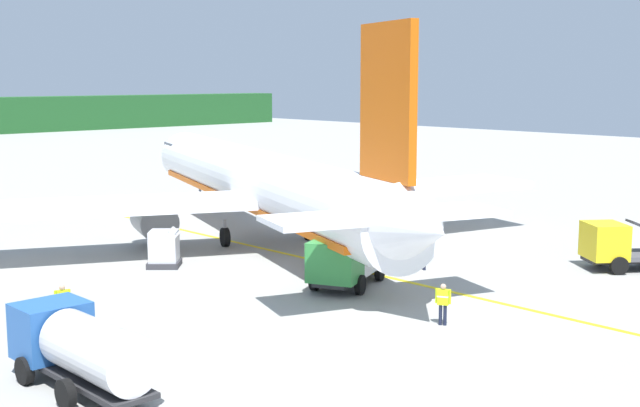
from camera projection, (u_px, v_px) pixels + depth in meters
name	position (u px, v px, depth m)	size (l,w,h in m)	color
airliner_foreground	(262.00, 184.00, 50.01)	(33.75, 40.24, 11.90)	white
service_truck_fuel	(353.00, 249.00, 39.94)	(6.69, 4.69, 2.93)	#338C3F
service_truck_baggage	(622.00, 246.00, 42.67)	(5.82, 5.13, 2.54)	yellow
service_truck_catering	(81.00, 346.00, 26.11)	(2.51, 6.15, 2.40)	#2659A5
cargo_container_near	(408.00, 227.00, 49.56)	(1.86, 1.86, 1.99)	#333338
cargo_container_far	(165.00, 249.00, 43.32)	(2.27, 2.27, 2.00)	#333338
crew_marshaller	(424.00, 250.00, 42.63)	(0.40, 0.57, 1.72)	#191E33
crew_loader_left	(443.00, 301.00, 33.05)	(0.42, 0.56, 1.67)	#191E33
crew_loader_right	(63.00, 302.00, 32.74)	(0.61, 0.34, 1.72)	#191E33
apron_guide_line	(292.00, 255.00, 46.24)	(0.30, 60.00, 0.01)	yellow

